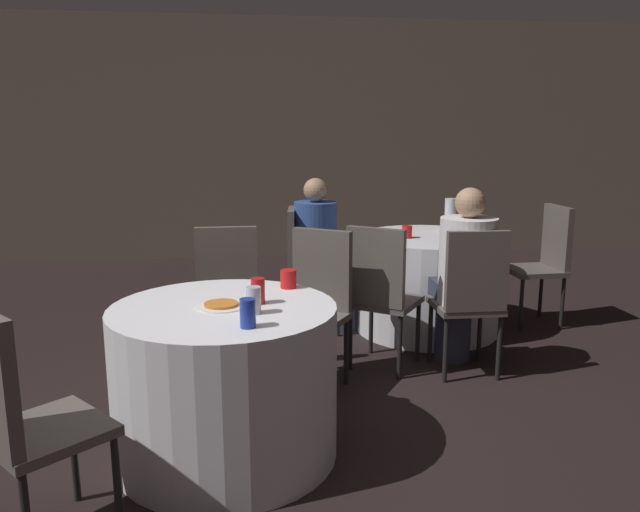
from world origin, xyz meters
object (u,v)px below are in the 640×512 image
object	(u,v)px
table_near	(225,381)
chair_near_north	(227,291)
soda_can_blue	(248,313)
bottle_far	(450,215)
chair_far_west	(303,259)
chair_far_south	(471,291)
chair_near_northeast	(316,295)
chair_far_southwest	(380,286)
chair_far_east	(546,255)
soda_can_silver	(254,300)
soda_can_red	(258,291)
person_blue_shirt	(325,255)
table_far	(428,283)
chair_near_southwest	(18,410)
person_white_shirt	(463,277)
pizza_plate_near	(221,305)

from	to	relation	value
table_near	chair_near_north	xyz separation A→B (m)	(-0.00, 0.94, 0.19)
soda_can_blue	bottle_far	bearing A→B (deg)	53.85
chair_far_west	soda_can_blue	distance (m)	2.22
chair_far_south	bottle_far	world-z (taller)	bottle_far
chair_near_northeast	chair_far_southwest	size ratio (longest dim) A/B	1.00
bottle_far	soda_can_blue	bearing A→B (deg)	-126.15
chair_far_southwest	chair_far_west	distance (m)	0.99
chair_far_east	soda_can_silver	size ratio (longest dim) A/B	7.78
chair_far_west	soda_can_red	world-z (taller)	chair_far_west
person_blue_shirt	soda_can_blue	size ratio (longest dim) A/B	9.66
table_far	chair_near_southwest	bearing A→B (deg)	-133.73
table_far	bottle_far	xyz separation A→B (m)	(0.23, 0.19, 0.50)
chair_near_north	chair_near_southwest	xyz separation A→B (m)	(-0.72, -1.56, 0.00)
table_near	soda_can_blue	xyz separation A→B (m)	(0.11, -0.32, 0.43)
table_near	soda_can_blue	size ratio (longest dim) A/B	8.64
chair_far_south	soda_can_silver	size ratio (longest dim) A/B	7.78
person_white_shirt	bottle_far	xyz separation A→B (m)	(0.25, 0.99, 0.26)
chair_far_south	soda_can_blue	bearing A→B (deg)	-140.48
person_blue_shirt	bottle_far	xyz separation A→B (m)	(1.02, 0.09, 0.28)
chair_far_south	soda_can_red	bearing A→B (deg)	-149.73
chair_near_north	person_blue_shirt	size ratio (longest dim) A/B	0.80
person_blue_shirt	table_far	bearing A→B (deg)	90.00
chair_far_south	chair_near_north	bearing A→B (deg)	174.38
chair_far_east	person_blue_shirt	bearing A→B (deg)	86.34
pizza_plate_near	soda_can_red	size ratio (longest dim) A/B	1.88
table_near	soda_can_red	xyz separation A→B (m)	(0.16, 0.03, 0.43)
chair_near_southwest	chair_far_west	world-z (taller)	same
chair_far_west	bottle_far	distance (m)	1.22
chair_near_north	person_white_shirt	bearing A→B (deg)	178.98
chair_near_northeast	soda_can_silver	distance (m)	1.02
chair_far_east	person_white_shirt	xyz separation A→B (m)	(-0.98, -0.82, 0.05)
chair_near_southwest	person_white_shirt	xyz separation A→B (m)	(2.21, 1.53, 0.05)
chair_near_southwest	chair_far_south	size ratio (longest dim) A/B	1.00
soda_can_silver	chair_far_south	bearing A→B (deg)	33.27
chair_far_west	chair_near_northeast	bearing A→B (deg)	5.38
soda_can_silver	chair_near_north	bearing A→B (deg)	97.41
chair_far_southwest	chair_far_west	world-z (taller)	same
table_far	soda_can_silver	bearing A→B (deg)	-126.66
table_far	chair_far_south	size ratio (longest dim) A/B	1.15
table_far	soda_can_blue	distance (m)	2.52
chair_near_north	chair_far_south	distance (m)	1.50
chair_near_north	pizza_plate_near	xyz separation A→B (m)	(-0.01, -0.95, 0.18)
chair_far_south	person_blue_shirt	size ratio (longest dim) A/B	0.80
table_near	bottle_far	world-z (taller)	bottle_far
person_white_shirt	chair_near_northeast	bearing A→B (deg)	-170.46
table_far	chair_far_east	size ratio (longest dim) A/B	1.15
chair_far_southwest	chair_far_south	bearing A→B (deg)	16.98
table_near	pizza_plate_near	xyz separation A→B (m)	(-0.01, -0.00, 0.38)
person_blue_shirt	chair_far_west	bearing A→B (deg)	-90.00
table_near	chair_far_south	bearing A→B (deg)	26.95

